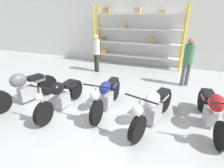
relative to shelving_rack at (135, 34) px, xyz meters
The scene contains 10 objects.
ground_plane 4.85m from the shelving_rack, 85.17° to the right, with size 30.00×30.00×0.00m, color #B2B7B7.
back_wall 0.62m from the shelving_rack, 43.28° to the left, with size 30.00×0.08×3.60m.
shelving_rack is the anchor object (origin of this frame).
motorcycle_grey 5.40m from the shelving_rack, 113.13° to the right, with size 0.87×2.04×1.07m.
motorcycle_black 5.02m from the shelving_rack, 99.86° to the right, with size 0.65×2.03×0.97m.
motorcycle_blue 4.56m from the shelving_rack, 85.85° to the right, with size 0.68×2.00×1.00m.
motorcycle_white 5.03m from the shelving_rack, 71.22° to the right, with size 0.92×2.04×1.00m.
motorcycle_red 5.27m from the shelving_rack, 56.24° to the right, with size 0.62×2.04×1.00m.
person_browsing 2.08m from the shelving_rack, 131.03° to the right, with size 0.45×0.45×1.61m.
person_near_rack 3.04m from the shelving_rack, 38.65° to the right, with size 0.44×0.44×1.71m.
Camera 1 is at (1.50, -3.71, 2.58)m, focal length 28.00 mm.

